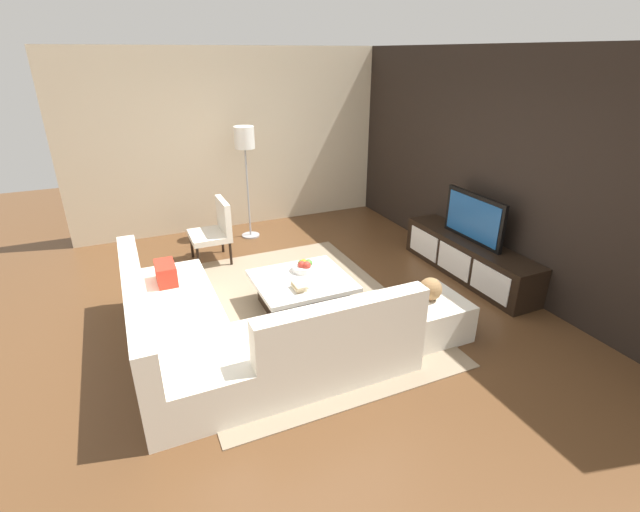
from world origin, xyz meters
TOP-DOWN VIEW (x-y plane):
  - ground_plane at (0.00, 0.00)m, footprint 14.00×14.00m
  - feature_wall_back at (0.00, 2.70)m, footprint 6.40×0.12m
  - side_wall_left at (-3.20, 0.20)m, footprint 0.12×5.20m
  - area_rug at (-0.10, 0.00)m, footprint 3.38×2.44m
  - media_console at (-0.00, 2.40)m, footprint 2.11×0.48m
  - television at (0.00, 2.40)m, footprint 1.01×0.06m
  - sectional_couch at (0.52, -0.85)m, footprint 2.40×2.41m
  - coffee_table at (-0.10, 0.10)m, footprint 0.95×1.04m
  - accent_chair_near at (-1.83, -0.48)m, footprint 0.58×0.52m
  - floor_lamp at (-2.54, 0.19)m, footprint 0.30×0.30m
  - ottoman at (0.90, 1.10)m, footprint 0.70×0.70m
  - fruit_bowl at (-0.27, 0.20)m, footprint 0.28×0.28m
  - decorative_ball at (0.90, 1.10)m, footprint 0.23×0.23m
  - book_stack at (0.12, -0.02)m, footprint 0.22×0.15m

SIDE VIEW (x-z plane):
  - ground_plane at x=0.00m, z-range 0.00..0.00m
  - area_rug at x=-0.10m, z-range 0.00..0.01m
  - ottoman at x=0.90m, z-range 0.00..0.40m
  - coffee_table at x=-0.10m, z-range 0.01..0.39m
  - media_console at x=0.00m, z-range 0.00..0.50m
  - sectional_couch at x=0.52m, z-range -0.13..0.72m
  - book_stack at x=0.12m, z-range 0.38..0.45m
  - fruit_bowl at x=-0.27m, z-range 0.37..0.51m
  - accent_chair_near at x=-1.83m, z-range 0.05..0.92m
  - decorative_ball at x=0.90m, z-range 0.40..0.63m
  - television at x=0.00m, z-range 0.50..1.11m
  - feature_wall_back at x=0.00m, z-range 0.00..2.80m
  - side_wall_left at x=-3.20m, z-range 0.00..2.80m
  - floor_lamp at x=-2.54m, z-range 0.58..2.30m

